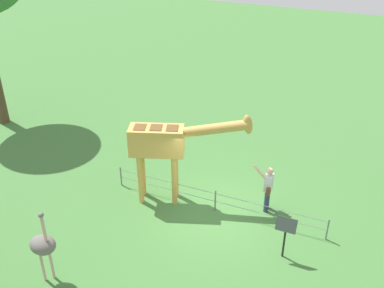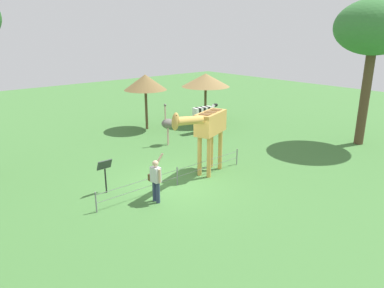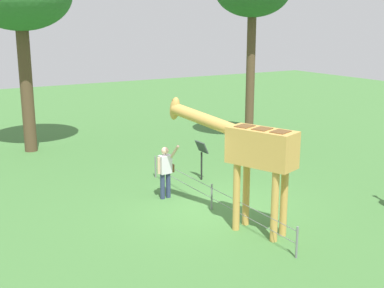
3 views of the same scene
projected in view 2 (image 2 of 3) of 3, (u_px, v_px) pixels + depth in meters
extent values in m
plane|color=#427538|center=(176.00, 184.00, 14.42)|extent=(60.00, 60.00, 0.00)
cylinder|color=gold|center=(209.00, 157.00, 14.88)|extent=(0.18, 0.18, 1.76)
cylinder|color=gold|center=(200.00, 156.00, 15.09)|extent=(0.18, 0.18, 1.76)
cylinder|color=gold|center=(220.00, 150.00, 15.80)|extent=(0.18, 0.18, 1.76)
cylinder|color=gold|center=(211.00, 148.00, 16.00)|extent=(0.18, 0.18, 1.76)
cube|color=gold|center=(211.00, 123.00, 15.04)|extent=(1.84, 1.24, 0.90)
cube|color=brown|center=(205.00, 114.00, 14.49)|extent=(0.49, 0.54, 0.02)
cube|color=brown|center=(211.00, 112.00, 14.91)|extent=(0.49, 0.54, 0.02)
cube|color=brown|center=(216.00, 110.00, 15.32)|extent=(0.49, 0.54, 0.02)
cylinder|color=gold|center=(191.00, 120.00, 13.50)|extent=(2.22, 1.07, 0.70)
ellipsoid|color=gold|center=(175.00, 122.00, 12.53)|extent=(0.45, 0.38, 0.68)
cylinder|color=brown|center=(176.00, 117.00, 12.43)|extent=(0.05, 0.05, 0.14)
cylinder|color=brown|center=(174.00, 116.00, 12.52)|extent=(0.05, 0.05, 0.14)
cylinder|color=navy|center=(154.00, 191.00, 12.90)|extent=(0.14, 0.14, 0.78)
cylinder|color=navy|center=(158.00, 193.00, 12.77)|extent=(0.14, 0.14, 0.78)
cube|color=silver|center=(156.00, 174.00, 12.63)|extent=(0.26, 0.37, 0.55)
sphere|color=#D8AD8C|center=(155.00, 163.00, 12.51)|extent=(0.22, 0.22, 0.22)
cylinder|color=#D8AD8C|center=(159.00, 160.00, 12.81)|extent=(0.44, 0.11, 0.46)
cylinder|color=#D8AD8C|center=(160.00, 176.00, 12.49)|extent=(0.08, 0.08, 0.50)
cube|color=brown|center=(151.00, 178.00, 12.80)|extent=(0.13, 0.21, 0.24)
cylinder|color=black|center=(206.00, 123.00, 21.99)|extent=(0.12, 0.12, 0.95)
cylinder|color=black|center=(209.00, 124.00, 21.77)|extent=(0.12, 0.12, 0.95)
cylinder|color=black|center=(196.00, 125.00, 21.54)|extent=(0.12, 0.12, 0.95)
cylinder|color=black|center=(199.00, 126.00, 21.31)|extent=(0.12, 0.12, 0.95)
cube|color=silver|center=(196.00, 113.00, 21.12)|extent=(0.20, 0.45, 0.60)
cube|color=black|center=(198.00, 113.00, 21.22)|extent=(0.20, 0.45, 0.60)
cube|color=silver|center=(200.00, 113.00, 21.32)|extent=(0.20, 0.45, 0.60)
cube|color=black|center=(202.00, 112.00, 21.42)|extent=(0.20, 0.45, 0.60)
cube|color=silver|center=(205.00, 112.00, 21.52)|extent=(0.20, 0.45, 0.60)
cube|color=black|center=(207.00, 111.00, 21.61)|extent=(0.20, 0.45, 0.60)
cube|color=silver|center=(209.00, 111.00, 21.71)|extent=(0.20, 0.45, 0.60)
cylinder|color=silver|center=(212.00, 108.00, 21.80)|extent=(0.46, 0.23, 0.47)
ellipsoid|color=black|center=(215.00, 105.00, 21.90)|extent=(0.41, 0.21, 0.22)
cylinder|color=#CC9E93|center=(168.00, 137.00, 19.23)|extent=(0.07, 0.07, 0.90)
cylinder|color=#CC9E93|center=(168.00, 136.00, 19.44)|extent=(0.07, 0.07, 0.90)
ellipsoid|color=#66605B|center=(168.00, 123.00, 19.12)|extent=(0.70, 0.56, 0.49)
cylinder|color=#CC9E93|center=(165.00, 114.00, 18.86)|extent=(0.08, 0.08, 0.80)
sphere|color=#66605B|center=(165.00, 105.00, 18.72)|extent=(0.14, 0.14, 0.14)
cylinder|color=brown|center=(146.00, 110.00, 22.20)|extent=(0.16, 0.16, 2.45)
cone|color=brown|center=(145.00, 82.00, 21.69)|extent=(2.59, 2.59, 0.93)
cylinder|color=brown|center=(205.00, 105.00, 23.71)|extent=(0.16, 0.16, 2.42)
cone|color=olive|center=(206.00, 80.00, 23.22)|extent=(3.12, 3.12, 0.84)
cylinder|color=brown|center=(365.00, 99.00, 18.90)|extent=(0.48, 0.48, 4.88)
ellipsoid|color=#387538|center=(375.00, 27.00, 17.81)|extent=(3.95, 3.95, 2.77)
cylinder|color=black|center=(106.00, 181.00, 13.55)|extent=(0.06, 0.06, 0.95)
cube|color=#333D38|center=(104.00, 165.00, 13.35)|extent=(0.56, 0.21, 0.38)
cylinder|color=slate|center=(237.00, 157.00, 16.45)|extent=(0.05, 0.05, 0.75)
cylinder|color=slate|center=(177.00, 176.00, 14.27)|extent=(0.05, 0.05, 0.75)
cylinder|color=slate|center=(96.00, 202.00, 12.08)|extent=(0.05, 0.05, 0.75)
cube|color=slate|center=(177.00, 170.00, 14.19)|extent=(7.00, 0.01, 0.01)
cube|color=slate|center=(177.00, 177.00, 14.28)|extent=(7.00, 0.01, 0.01)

